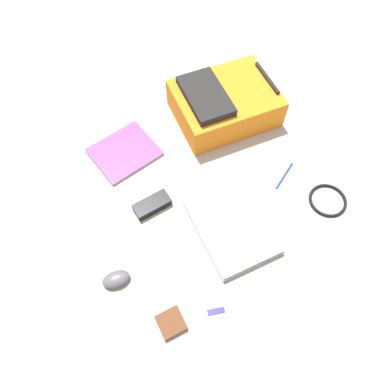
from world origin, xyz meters
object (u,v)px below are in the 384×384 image
earbud_pouch (171,323)px  cable_coil (328,200)px  laptop (232,226)px  book_comic (125,152)px  usb_stick (216,311)px  pen_black (285,176)px  computer_mouse (116,279)px  power_brick (152,205)px  backpack (224,103)px

earbud_pouch → cable_coil: bearing=94.6°
laptop → earbud_pouch: (0.17, -0.36, -0.01)m
book_comic → earbud_pouch: 0.71m
earbud_pouch → usb_stick: earbud_pouch is taller
book_comic → pen_black: 0.66m
book_comic → computer_mouse: (0.46, -0.27, 0.01)m
power_brick → usb_stick: power_brick is taller
laptop → book_comic: size_ratio=1.35×
computer_mouse → power_brick: computer_mouse is taller
laptop → cable_coil: laptop is taller
power_brick → earbud_pouch: power_brick is taller
computer_mouse → power_brick: (-0.18, 0.24, -0.00)m
cable_coil → usb_stick: bearing=-79.8°
earbud_pouch → laptop: bearing=114.7°
computer_mouse → usb_stick: size_ratio=1.64×
usb_stick → earbud_pouch: bearing=-108.2°
computer_mouse → pen_black: size_ratio=0.66×
backpack → usb_stick: (0.68, -0.50, -0.07)m
earbud_pouch → usb_stick: bearing=71.8°
earbud_pouch → usb_stick: (0.05, 0.14, -0.01)m
computer_mouse → cable_coil: size_ratio=0.65×
power_brick → earbud_pouch: bearing=-21.8°
computer_mouse → pen_black: 0.75m
backpack → computer_mouse: size_ratio=4.95×
book_comic → laptop: bearing=18.5°
laptop → usb_stick: bearing=-45.7°
backpack → earbud_pouch: bearing=-45.7°
power_brick → usb_stick: (0.45, -0.02, -0.01)m
power_brick → pen_black: (0.17, 0.51, -0.01)m
earbud_pouch → usb_stick: 0.15m
pen_black → backpack: bearing=-176.7°
pen_black → computer_mouse: bearing=-88.8°
book_comic → earbud_pouch: bearing=-15.5°
cable_coil → pen_black: size_ratio=1.01×
earbud_pouch → usb_stick: size_ratio=1.43×
earbud_pouch → computer_mouse: bearing=-159.3°
backpack → earbud_pouch: (0.63, -0.65, -0.06)m
laptop → usb_stick: (0.21, -0.22, -0.01)m
usb_stick → cable_coil: bearing=100.2°
book_comic → cable_coil: (0.62, 0.55, -0.00)m
cable_coil → earbud_pouch: (0.06, -0.74, 0.00)m
usb_stick → book_comic: bearing=176.4°
backpack → pen_black: (0.40, 0.02, -0.07)m
backpack → usb_stick: bearing=-36.6°
computer_mouse → pen_black: bearing=104.3°
laptop → computer_mouse: bearing=-96.9°
backpack → computer_mouse: (0.41, -0.73, -0.05)m
pen_black → earbud_pouch: (0.24, -0.67, 0.01)m
power_brick → cable_coil: bearing=59.3°
laptop → cable_coil: bearing=74.1°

